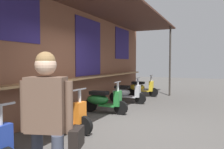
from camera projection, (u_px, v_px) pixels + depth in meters
The scene contains 7 objects.
ground_plane at pixel (124, 126), 5.25m from camera, with size 35.67×35.67×0.00m, color #474442.
market_stall_facade at pixel (60, 50), 5.96m from camera, with size 12.74×2.33×3.33m.
scooter_orange at pixel (62, 114), 4.83m from camera, with size 0.46×1.40×0.97m.
scooter_green at pixel (103, 100), 6.58m from camera, with size 0.47×1.40×0.97m.
scooter_silver at pixel (125, 93), 8.22m from camera, with size 0.48×1.40×0.97m.
scooter_yellow at pixel (141, 88), 9.90m from camera, with size 0.47×1.40×0.97m.
shopper_with_handbag at pixel (48, 114), 2.25m from camera, with size 0.41×0.64×1.63m.
Camera 1 is at (-4.80, -1.96, 1.51)m, focal length 35.28 mm.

